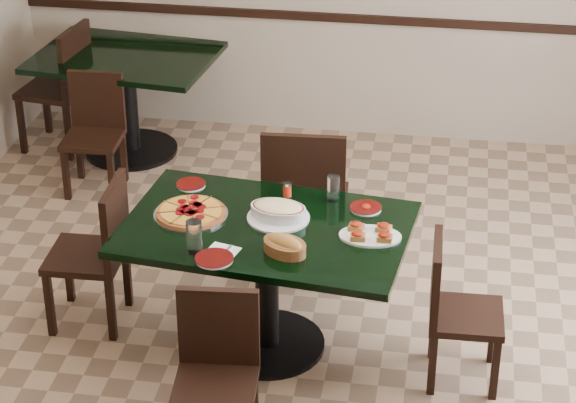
% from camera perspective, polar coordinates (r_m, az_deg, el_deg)
% --- Properties ---
extents(floor, '(5.50, 5.50, 0.00)m').
position_cam_1_polar(floor, '(6.15, 0.94, -7.24)').
color(floor, '#8E6F52').
rests_on(floor, ground).
extents(room_shell, '(5.50, 5.50, 5.50)m').
position_cam_1_polar(room_shell, '(7.10, 11.33, 8.03)').
color(room_shell, silver).
rests_on(room_shell, floor).
extents(main_table, '(1.54, 1.09, 0.75)m').
position_cam_1_polar(main_table, '(5.82, -1.09, -2.80)').
color(main_table, black).
rests_on(main_table, floor).
extents(back_table, '(1.32, 1.03, 0.75)m').
position_cam_1_polar(back_table, '(8.06, -8.19, 5.89)').
color(back_table, black).
rests_on(back_table, floor).
extents(chair_far, '(0.50, 0.50, 1.01)m').
position_cam_1_polar(chair_far, '(6.39, 0.86, 0.28)').
color(chair_far, black).
rests_on(chair_far, floor).
extents(chair_near, '(0.41, 0.41, 0.81)m').
position_cam_1_polar(chair_near, '(5.25, -3.63, -8.38)').
color(chair_near, black).
rests_on(chair_near, floor).
extents(chair_right, '(0.38, 0.38, 0.80)m').
position_cam_1_polar(chair_right, '(5.73, 8.38, -5.23)').
color(chair_right, black).
rests_on(chair_right, floor).
extents(chair_left, '(0.41, 0.41, 0.86)m').
position_cam_1_polar(chair_left, '(6.16, -9.58, -2.27)').
color(chair_left, black).
rests_on(chair_left, floor).
extents(back_chair_near, '(0.38, 0.38, 0.80)m').
position_cam_1_polar(back_chair_near, '(7.65, -9.78, 3.78)').
color(back_chair_near, black).
rests_on(back_chair_near, floor).
extents(back_chair_left, '(0.49, 0.49, 0.93)m').
position_cam_1_polar(back_chair_left, '(8.21, -11.32, 6.02)').
color(back_chair_left, black).
rests_on(back_chair_left, floor).
extents(pepperoni_pizza, '(0.39, 0.39, 0.04)m').
position_cam_1_polar(pepperoni_pizza, '(5.83, -4.96, -0.56)').
color(pepperoni_pizza, silver).
rests_on(pepperoni_pizza, main_table).
extents(lasagna_casserole, '(0.33, 0.33, 0.09)m').
position_cam_1_polar(lasagna_casserole, '(5.77, -0.50, -0.48)').
color(lasagna_casserole, silver).
rests_on(lasagna_casserole, main_table).
extents(bread_basket, '(0.28, 0.25, 0.10)m').
position_cam_1_polar(bread_basket, '(5.48, -0.17, -2.25)').
color(bread_basket, brown).
rests_on(bread_basket, main_table).
extents(bruschetta_platter, '(0.32, 0.23, 0.05)m').
position_cam_1_polar(bruschetta_platter, '(5.63, 4.20, -1.63)').
color(bruschetta_platter, silver).
rests_on(bruschetta_platter, main_table).
extents(side_plate_near, '(0.19, 0.19, 0.02)m').
position_cam_1_polar(side_plate_near, '(5.45, -3.77, -2.92)').
color(side_plate_near, silver).
rests_on(side_plate_near, main_table).
extents(side_plate_far_r, '(0.17, 0.17, 0.03)m').
position_cam_1_polar(side_plate_far_r, '(5.89, 3.97, -0.32)').
color(side_plate_far_r, silver).
rests_on(side_plate_far_r, main_table).
extents(side_plate_far_l, '(0.16, 0.16, 0.02)m').
position_cam_1_polar(side_plate_far_l, '(6.13, -4.96, 0.87)').
color(side_plate_far_l, silver).
rests_on(side_plate_far_l, main_table).
extents(napkin_setting, '(0.18, 0.18, 0.01)m').
position_cam_1_polar(napkin_setting, '(5.51, -3.38, -2.59)').
color(napkin_setting, white).
rests_on(napkin_setting, main_table).
extents(water_glass_a, '(0.07, 0.07, 0.14)m').
position_cam_1_polar(water_glass_a, '(5.93, 2.31, 0.67)').
color(water_glass_a, white).
rests_on(water_glass_a, main_table).
extents(water_glass_b, '(0.08, 0.08, 0.17)m').
position_cam_1_polar(water_glass_b, '(5.48, -4.78, -1.79)').
color(water_glass_b, white).
rests_on(water_glass_b, main_table).
extents(pepper_shaker, '(0.05, 0.05, 0.08)m').
position_cam_1_polar(pepper_shaker, '(5.98, -0.04, 0.63)').
color(pepper_shaker, red).
rests_on(pepper_shaker, main_table).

